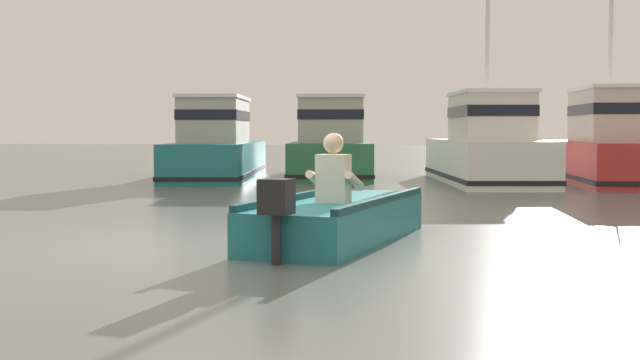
{
  "coord_description": "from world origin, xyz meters",
  "views": [
    {
      "loc": [
        2.45,
        -8.25,
        1.22
      ],
      "look_at": [
        0.55,
        2.5,
        0.55
      ],
      "focal_mm": 45.69,
      "sensor_mm": 36.0,
      "label": 1
    }
  ],
  "objects_px": {
    "moored_boat_white": "(486,149)",
    "moored_boat_green": "(332,147)",
    "moored_boat_red": "(608,148)",
    "moored_boat_teal": "(217,148)",
    "rowboat_with_person": "(340,218)"
  },
  "relations": [
    {
      "from": "moored_boat_teal",
      "to": "moored_boat_white",
      "type": "distance_m",
      "value": 6.72
    },
    {
      "from": "rowboat_with_person",
      "to": "moored_boat_white",
      "type": "xyz_separation_m",
      "value": [
        1.85,
        10.42,
        0.54
      ]
    },
    {
      "from": "moored_boat_green",
      "to": "moored_boat_red",
      "type": "bearing_deg",
      "value": -9.96
    },
    {
      "from": "rowboat_with_person",
      "to": "moored_boat_green",
      "type": "xyz_separation_m",
      "value": [
        -2.05,
        12.11,
        0.52
      ]
    },
    {
      "from": "rowboat_with_person",
      "to": "moored_boat_red",
      "type": "height_order",
      "value": "moored_boat_red"
    },
    {
      "from": "moored_boat_green",
      "to": "moored_boat_white",
      "type": "relative_size",
      "value": 0.95
    },
    {
      "from": "moored_boat_teal",
      "to": "moored_boat_green",
      "type": "distance_m",
      "value": 2.95
    },
    {
      "from": "moored_boat_white",
      "to": "moored_boat_green",
      "type": "bearing_deg",
      "value": 156.63
    },
    {
      "from": "rowboat_with_person",
      "to": "moored_boat_red",
      "type": "relative_size",
      "value": 0.57
    },
    {
      "from": "moored_boat_green",
      "to": "moored_boat_red",
      "type": "height_order",
      "value": "moored_boat_red"
    },
    {
      "from": "moored_boat_teal",
      "to": "moored_boat_green",
      "type": "xyz_separation_m",
      "value": [
        2.78,
        1.0,
        0.01
      ]
    },
    {
      "from": "rowboat_with_person",
      "to": "moored_boat_green",
      "type": "bearing_deg",
      "value": 99.62
    },
    {
      "from": "moored_boat_red",
      "to": "moored_boat_teal",
      "type": "bearing_deg",
      "value": 178.92
    },
    {
      "from": "rowboat_with_person",
      "to": "moored_boat_white",
      "type": "height_order",
      "value": "moored_boat_white"
    },
    {
      "from": "moored_boat_teal",
      "to": "moored_boat_red",
      "type": "relative_size",
      "value": 1.07
    }
  ]
}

